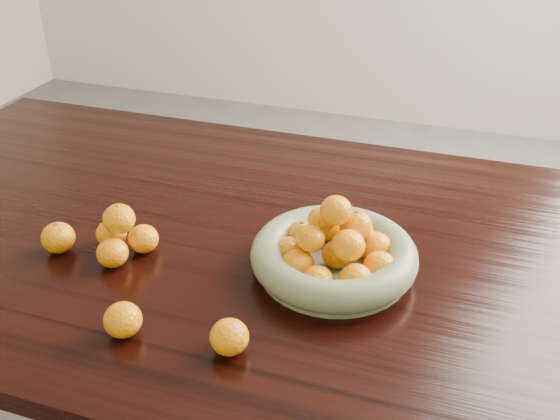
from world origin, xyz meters
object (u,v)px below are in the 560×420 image
(orange_pyramid, at_px, (122,236))
(loose_orange_0, at_px, (58,238))
(dining_table, at_px, (283,277))
(fruit_bowl, at_px, (335,253))

(orange_pyramid, height_order, loose_orange_0, orange_pyramid)
(dining_table, bearing_deg, orange_pyramid, -152.86)
(dining_table, bearing_deg, loose_orange_0, -156.72)
(dining_table, height_order, fruit_bowl, fruit_bowl)
(loose_orange_0, bearing_deg, orange_pyramid, 13.74)
(dining_table, relative_size, fruit_bowl, 6.65)
(orange_pyramid, bearing_deg, dining_table, 27.14)
(fruit_bowl, distance_m, orange_pyramid, 0.40)
(fruit_bowl, distance_m, loose_orange_0, 0.52)
(dining_table, distance_m, fruit_bowl, 0.19)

